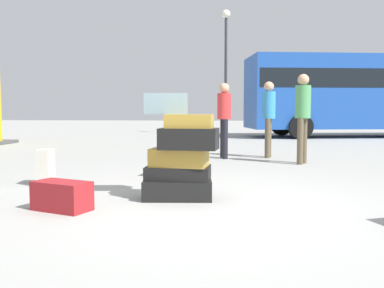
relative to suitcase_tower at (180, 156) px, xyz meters
The scene contains 10 objects.
ground_plane 0.76m from the suitcase_tower, 45.73° to the right, with size 80.00×80.00×0.00m, color #9E9E99.
suitcase_tower is the anchor object (origin of this frame).
suitcase_maroon_right_side 1.40m from the suitcase_tower, 148.98° to the right, with size 0.60×0.31×0.30m, color maroon.
suitcase_brown_white_trunk 1.72m from the suitcase_tower, 99.53° to the left, with size 0.69×0.29×0.32m, color olive.
suitcase_cream_left_side 2.14m from the suitcase_tower, 159.41° to the left, with size 0.18×0.31×0.50m, color beige.
person_bearded_onlooker 4.81m from the suitcase_tower, 72.78° to the left, with size 0.30×0.34×1.68m.
person_tourist_with_camera 4.37m from the suitcase_tower, 84.14° to the left, with size 0.30×0.33×1.64m.
person_passerby_in_red 4.05m from the suitcase_tower, 60.44° to the left, with size 0.30×0.31×1.75m.
parked_bus 13.95m from the suitcase_tower, 64.82° to the left, with size 9.60×3.99×3.15m.
lamp_post 13.87m from the suitcase_tower, 88.55° to the left, with size 0.36×0.36×5.33m.
Camera 1 is at (0.21, -4.50, 1.04)m, focal length 39.52 mm.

